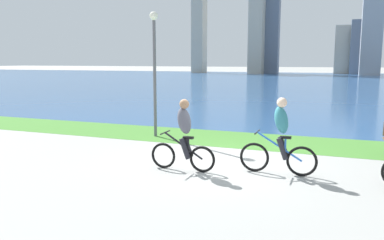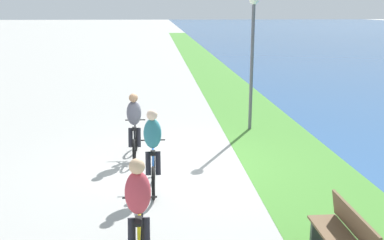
# 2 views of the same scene
# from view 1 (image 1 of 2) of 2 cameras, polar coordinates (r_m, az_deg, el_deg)

# --- Properties ---
(ground_plane) EXTENTS (300.00, 300.00, 0.00)m
(ground_plane) POSITION_cam_1_polar(r_m,az_deg,el_deg) (9.68, 4.21, -6.23)
(ground_plane) COLOR #9E9E99
(grass_strip_bayside) EXTENTS (120.00, 2.58, 0.01)m
(grass_strip_bayside) POSITION_cam_1_polar(r_m,az_deg,el_deg) (12.42, 8.01, -2.93)
(grass_strip_bayside) COLOR #478433
(grass_strip_bayside) RESTS_ON ground
(bay_water_surface) EXTENTS (300.00, 72.25, 0.00)m
(bay_water_surface) POSITION_cam_1_polar(r_m,az_deg,el_deg) (49.43, 17.65, 5.42)
(bay_water_surface) COLOR #2D568C
(bay_water_surface) RESTS_ON ground
(cyclist_lead) EXTENTS (1.57, 0.52, 1.64)m
(cyclist_lead) POSITION_cam_1_polar(r_m,az_deg,el_deg) (8.78, -1.21, -2.21)
(cyclist_lead) COLOR black
(cyclist_lead) RESTS_ON ground
(cyclist_trailing) EXTENTS (1.71, 0.52, 1.71)m
(cyclist_trailing) POSITION_cam_1_polar(r_m,az_deg,el_deg) (8.71, 12.82, -2.43)
(cyclist_trailing) COLOR black
(cyclist_trailing) RESTS_ON ground
(lamppost_tall) EXTENTS (0.28, 0.28, 4.04)m
(lamppost_tall) POSITION_cam_1_polar(r_m,az_deg,el_deg) (12.75, -5.55, 9.31)
(lamppost_tall) COLOR #595960
(lamppost_tall) RESTS_ON ground
(city_skyline_far_shore) EXTENTS (50.54, 10.95, 27.03)m
(city_skyline_far_shore) POSITION_cam_1_polar(r_m,az_deg,el_deg) (76.92, 19.76, 14.58)
(city_skyline_far_shore) COLOR #ADA899
(city_skyline_far_shore) RESTS_ON ground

